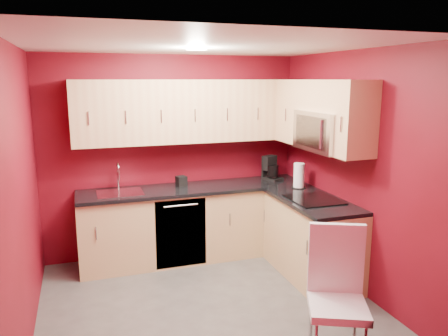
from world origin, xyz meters
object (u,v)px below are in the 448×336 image
coffee_maker (273,168)px  napkin_holder (181,181)px  paper_towel (299,176)px  dining_chair (338,299)px  sink (120,190)px  microwave (326,131)px

coffee_maker → napkin_holder: bearing=153.2°
paper_towel → dining_chair: (-0.68, -1.94, -0.52)m
sink → paper_towel: size_ratio=1.72×
microwave → dining_chair: (-0.69, -1.40, -1.12)m
sink → dining_chair: sink is taller
sink → coffee_maker: bearing=0.8°
napkin_holder → paper_towel: size_ratio=0.41×
microwave → dining_chair: size_ratio=0.70×
microwave → napkin_holder: size_ratio=6.12×
sink → coffee_maker: (1.96, 0.03, 0.12)m
sink → paper_towel: sink is taller
coffee_maker → napkin_holder: 1.21m
microwave → sink: 2.43m
sink → napkin_holder: (0.75, 0.08, 0.03)m
microwave → coffee_maker: (-0.13, 1.03, -0.59)m
coffee_maker → paper_towel: size_ratio=1.04×
microwave → napkin_holder: bearing=141.1°
sink → dining_chair: 2.81m
paper_towel → dining_chair: paper_towel is taller
napkin_holder → paper_towel: bearing=-22.1°
sink → napkin_holder: 0.76m
sink → paper_towel: bearing=-12.5°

